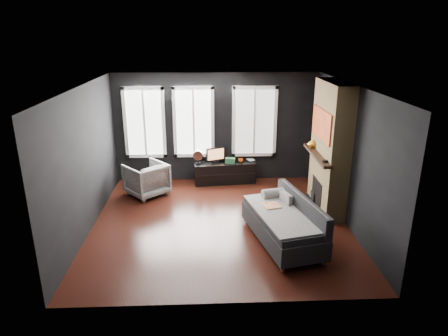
{
  "coord_description": "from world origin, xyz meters",
  "views": [
    {
      "loc": [
        -0.24,
        -7.18,
        3.64
      ],
      "look_at": [
        0.1,
        0.3,
        1.05
      ],
      "focal_mm": 32.0,
      "sensor_mm": 36.0,
      "label": 1
    }
  ],
  "objects_px": {
    "sofa": "(283,220)",
    "monitor": "(215,154)",
    "armchair": "(146,178)",
    "mug": "(241,160)",
    "mantel_vase": "(312,143)",
    "book": "(248,156)",
    "media_console": "(225,172)"
  },
  "relations": [
    {
      "from": "armchair",
      "to": "monitor",
      "type": "distance_m",
      "value": 1.8
    },
    {
      "from": "armchair",
      "to": "mug",
      "type": "xyz_separation_m",
      "value": [
        2.25,
        0.74,
        0.16
      ]
    },
    {
      "from": "media_console",
      "to": "sofa",
      "type": "bearing_deg",
      "value": -79.79
    },
    {
      "from": "monitor",
      "to": "book",
      "type": "xyz_separation_m",
      "value": [
        0.82,
        0.15,
        -0.11
      ]
    },
    {
      "from": "media_console",
      "to": "monitor",
      "type": "distance_m",
      "value": 0.53
    },
    {
      "from": "mug",
      "to": "monitor",
      "type": "bearing_deg",
      "value": -178.5
    },
    {
      "from": "armchair",
      "to": "monitor",
      "type": "bearing_deg",
      "value": 163.58
    },
    {
      "from": "armchair",
      "to": "book",
      "type": "relative_size",
      "value": 3.8
    },
    {
      "from": "mantel_vase",
      "to": "book",
      "type": "bearing_deg",
      "value": 133.15
    },
    {
      "from": "mantel_vase",
      "to": "monitor",
      "type": "bearing_deg",
      "value": 150.11
    },
    {
      "from": "media_console",
      "to": "mantel_vase",
      "type": "xyz_separation_m",
      "value": [
        1.85,
        -1.19,
        1.07
      ]
    },
    {
      "from": "armchair",
      "to": "monitor",
      "type": "height_order",
      "value": "monitor"
    },
    {
      "from": "armchair",
      "to": "media_console",
      "type": "bearing_deg",
      "value": 160.81
    },
    {
      "from": "mantel_vase",
      "to": "armchair",
      "type": "bearing_deg",
      "value": 172.8
    },
    {
      "from": "sofa",
      "to": "monitor",
      "type": "relative_size",
      "value": 3.95
    },
    {
      "from": "armchair",
      "to": "mantel_vase",
      "type": "bearing_deg",
      "value": 132.17
    },
    {
      "from": "armchair",
      "to": "book",
      "type": "height_order",
      "value": "armchair"
    },
    {
      "from": "armchair",
      "to": "book",
      "type": "bearing_deg",
      "value": 159.17
    },
    {
      "from": "mantel_vase",
      "to": "mug",
      "type": "bearing_deg",
      "value": 140.06
    },
    {
      "from": "monitor",
      "to": "mantel_vase",
      "type": "distance_m",
      "value": 2.47
    },
    {
      "from": "monitor",
      "to": "sofa",
      "type": "bearing_deg",
      "value": -92.77
    },
    {
      "from": "book",
      "to": "mantel_vase",
      "type": "xyz_separation_m",
      "value": [
        1.26,
        -1.34,
        0.7
      ]
    },
    {
      "from": "monitor",
      "to": "mantel_vase",
      "type": "relative_size",
      "value": 2.33
    },
    {
      "from": "monitor",
      "to": "mug",
      "type": "relative_size",
      "value": 4.16
    },
    {
      "from": "sofa",
      "to": "book",
      "type": "bearing_deg",
      "value": 82.42
    },
    {
      "from": "sofa",
      "to": "mug",
      "type": "distance_m",
      "value": 3.11
    },
    {
      "from": "armchair",
      "to": "monitor",
      "type": "relative_size",
      "value": 1.7
    },
    {
      "from": "armchair",
      "to": "mug",
      "type": "distance_m",
      "value": 2.37
    },
    {
      "from": "media_console",
      "to": "mug",
      "type": "bearing_deg",
      "value": -3.48
    },
    {
      "from": "sofa",
      "to": "media_console",
      "type": "height_order",
      "value": "sofa"
    },
    {
      "from": "sofa",
      "to": "monitor",
      "type": "bearing_deg",
      "value": 97.19
    },
    {
      "from": "monitor",
      "to": "armchair",
      "type": "bearing_deg",
      "value": -178.84
    }
  ]
}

